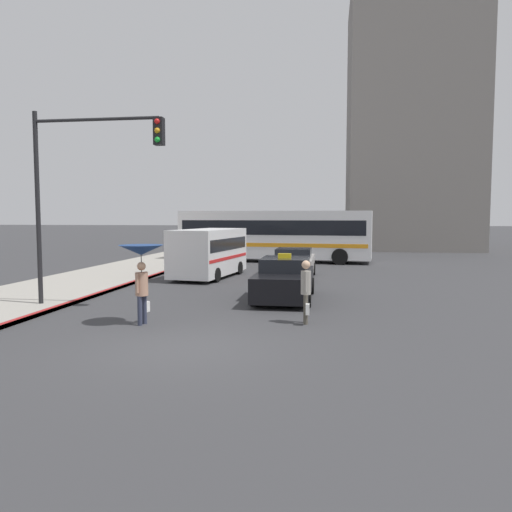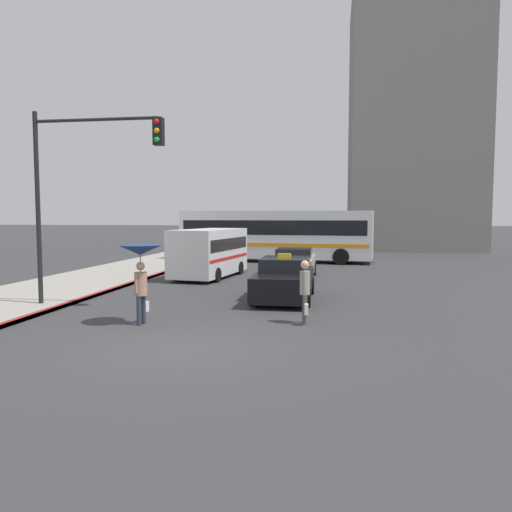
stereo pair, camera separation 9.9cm
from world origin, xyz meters
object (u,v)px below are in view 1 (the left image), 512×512
at_px(traffic_light, 85,171).
at_px(ambulance_van, 209,251).
at_px(taxi, 285,280).
at_px(city_bus, 274,234).
at_px(pedestrian_man, 306,288).
at_px(sedan_red, 294,264).
at_px(pedestrian_with_umbrella, 141,259).

bearing_deg(traffic_light, ambulance_van, 78.20).
distance_m(taxi, traffic_light, 7.29).
height_order(city_bus, pedestrian_man, city_bus).
bearing_deg(traffic_light, taxi, 24.62).
bearing_deg(sedan_red, taxi, 91.35).
xyz_separation_m(taxi, city_bus, (-1.98, 14.30, 1.10)).
distance_m(city_bus, pedestrian_with_umbrella, 18.92).
xyz_separation_m(taxi, pedestrian_man, (0.91, -3.82, 0.28)).
height_order(ambulance_van, traffic_light, traffic_light).
relative_size(pedestrian_with_umbrella, pedestrian_man, 1.24).
bearing_deg(sedan_red, pedestrian_man, 96.13).
xyz_separation_m(pedestrian_with_umbrella, traffic_light, (-2.47, 1.92, 2.48)).
distance_m(ambulance_van, traffic_light, 9.00).
height_order(taxi, pedestrian_man, pedestrian_man).
relative_size(taxi, pedestrian_with_umbrella, 2.11).
bearing_deg(sedan_red, ambulance_van, 4.97).
height_order(ambulance_van, city_bus, city_bus).
xyz_separation_m(ambulance_van, traffic_light, (-1.74, -8.32, 2.95)).
relative_size(pedestrian_with_umbrella, traffic_light, 0.35).
bearing_deg(pedestrian_man, pedestrian_with_umbrella, -82.48).
relative_size(ambulance_van, pedestrian_with_umbrella, 2.60).
bearing_deg(pedestrian_man, taxi, -169.14).
bearing_deg(pedestrian_man, city_bus, -173.52).
height_order(taxi, pedestrian_with_umbrella, pedestrian_with_umbrella).
height_order(pedestrian_man, traffic_light, traffic_light).
bearing_deg(sedan_red, traffic_light, 56.87).
relative_size(ambulance_van, city_bus, 0.45).
height_order(taxi, traffic_light, traffic_light).
distance_m(sedan_red, traffic_light, 10.93).
height_order(sedan_red, traffic_light, traffic_light).
bearing_deg(ambulance_van, taxi, 133.26).
relative_size(sedan_red, pedestrian_with_umbrella, 2.10).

